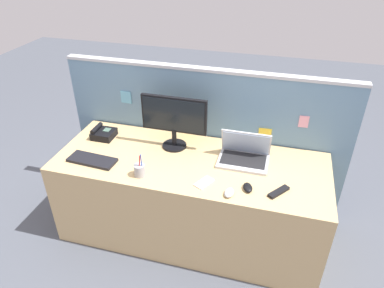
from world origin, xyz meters
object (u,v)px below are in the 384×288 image
at_px(desktop_monitor, 174,118).
at_px(pen_cup, 140,170).
at_px(cell_phone_white_slab, 204,183).
at_px(tv_remote, 279,192).
at_px(computer_mouse_left_hand, 248,187).
at_px(desk_phone, 103,133).
at_px(keyboard_main, 92,160).
at_px(laptop, 244,154).
at_px(computer_mouse_right_hand, 229,193).

bearing_deg(desktop_monitor, pen_cup, -104.94).
xyz_separation_m(cell_phone_white_slab, tv_remote, (0.50, 0.03, 0.01)).
relative_size(computer_mouse_left_hand, pen_cup, 0.56).
xyz_separation_m(pen_cup, tv_remote, (0.95, 0.06, -0.03)).
distance_m(desk_phone, keyboard_main, 0.35).
xyz_separation_m(laptop, pen_cup, (-0.68, -0.39, -0.01)).
xyz_separation_m(laptop, computer_mouse_left_hand, (0.08, -0.34, -0.04)).
height_order(laptop, tv_remote, laptop).
bearing_deg(computer_mouse_left_hand, computer_mouse_right_hand, -160.40).
height_order(pen_cup, cell_phone_white_slab, pen_cup).
bearing_deg(keyboard_main, computer_mouse_right_hand, -1.91).
distance_m(pen_cup, cell_phone_white_slab, 0.46).
distance_m(desk_phone, pen_cup, 0.64).
xyz_separation_m(keyboard_main, computer_mouse_left_hand, (1.16, -0.02, 0.01)).
bearing_deg(tv_remote, computer_mouse_left_hand, -137.78).
height_order(desktop_monitor, desk_phone, desktop_monitor).
xyz_separation_m(laptop, tv_remote, (0.28, -0.32, -0.04)).
xyz_separation_m(computer_mouse_right_hand, tv_remote, (0.31, 0.10, -0.01)).
relative_size(laptop, desk_phone, 2.13).
bearing_deg(pen_cup, cell_phone_white_slab, 4.31).
relative_size(computer_mouse_left_hand, cell_phone_white_slab, 0.71).
height_order(laptop, desk_phone, laptop).
distance_m(desktop_monitor, tv_remote, 0.95).
xyz_separation_m(desk_phone, tv_remote, (1.45, -0.35, -0.02)).
height_order(computer_mouse_left_hand, cell_phone_white_slab, computer_mouse_left_hand).
relative_size(desktop_monitor, desk_phone, 2.97).
relative_size(laptop, keyboard_main, 1.01).
bearing_deg(keyboard_main, desktop_monitor, 38.87).
relative_size(laptop, tv_remote, 2.17).
height_order(desk_phone, computer_mouse_left_hand, desk_phone).
distance_m(laptop, computer_mouse_right_hand, 0.43).
bearing_deg(cell_phone_white_slab, computer_mouse_right_hand, 6.11).
bearing_deg(keyboard_main, cell_phone_white_slab, 1.65).
relative_size(keyboard_main, computer_mouse_right_hand, 3.63).
height_order(desk_phone, cell_phone_white_slab, desk_phone).
bearing_deg(computer_mouse_left_hand, cell_phone_white_slab, 164.18).
bearing_deg(laptop, computer_mouse_left_hand, -77.46).
relative_size(computer_mouse_right_hand, computer_mouse_left_hand, 1.00).
xyz_separation_m(laptop, desk_phone, (-1.17, 0.02, -0.02)).
xyz_separation_m(desk_phone, computer_mouse_right_hand, (1.14, -0.45, -0.02)).
relative_size(computer_mouse_right_hand, cell_phone_white_slab, 0.71).
relative_size(keyboard_main, tv_remote, 2.13).
height_order(laptop, cell_phone_white_slab, laptop).
relative_size(desk_phone, pen_cup, 0.97).
distance_m(desk_phone, tv_remote, 1.49).
bearing_deg(tv_remote, laptop, 168.06).
bearing_deg(desk_phone, computer_mouse_right_hand, -21.48).
height_order(keyboard_main, tv_remote, keyboard_main).
xyz_separation_m(computer_mouse_right_hand, computer_mouse_left_hand, (0.11, 0.08, 0.00)).
bearing_deg(computer_mouse_right_hand, desk_phone, 163.40).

